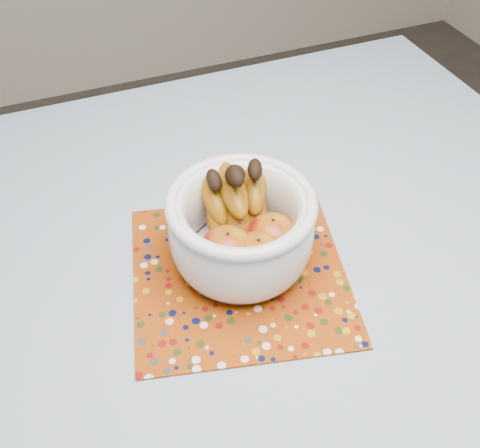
{
  "coord_description": "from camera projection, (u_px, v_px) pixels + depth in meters",
  "views": [
    {
      "loc": [
        -0.28,
        -0.51,
        1.46
      ],
      "look_at": [
        -0.05,
        0.07,
        0.85
      ],
      "focal_mm": 42.0,
      "sensor_mm": 36.0,
      "label": 1
    }
  ],
  "objects": [
    {
      "name": "table",
      "position": [
        279.0,
        313.0,
        0.97
      ],
      "size": [
        1.2,
        1.2,
        0.75
      ],
      "color": "brown",
      "rests_on": "ground"
    },
    {
      "name": "tablecloth",
      "position": [
        281.0,
        283.0,
        0.91
      ],
      "size": [
        1.32,
        1.32,
        0.01
      ],
      "primitive_type": "cube",
      "color": "slate",
      "rests_on": "table"
    },
    {
      "name": "placemat",
      "position": [
        239.0,
        273.0,
        0.91
      ],
      "size": [
        0.41,
        0.41,
        0.0
      ],
      "primitive_type": "cube",
      "rotation": [
        0.0,
        0.0,
        -0.23
      ],
      "color": "#863207",
      "rests_on": "tablecloth"
    },
    {
      "name": "fruit_bowl",
      "position": [
        242.0,
        224.0,
        0.88
      ],
      "size": [
        0.23,
        0.24,
        0.18
      ],
      "color": "silver",
      "rests_on": "placemat"
    }
  ]
}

